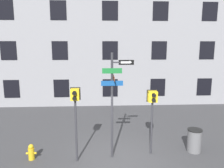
% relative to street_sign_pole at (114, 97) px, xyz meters
% --- Properties ---
extents(ground_plane, '(60.00, 60.00, 0.00)m').
position_rel_street_sign_pole_xyz_m(ground_plane, '(0.20, -0.30, -2.43)').
color(ground_plane, '#38383A').
extents(building_facade, '(24.00, 0.63, 13.17)m').
position_rel_street_sign_pole_xyz_m(building_facade, '(0.20, 7.59, 4.15)').
color(building_facade, gray).
rests_on(building_facade, ground_plane).
extents(street_sign_pole, '(1.21, 0.95, 4.06)m').
position_rel_street_sign_pole_xyz_m(street_sign_pole, '(0.00, 0.00, 0.00)').
color(street_sign_pole, '#2D2D33').
rests_on(street_sign_pole, ground_plane).
extents(pedestrian_signal_left, '(0.37, 0.40, 2.82)m').
position_rel_street_sign_pole_xyz_m(pedestrian_signal_left, '(-1.41, -0.24, -0.22)').
color(pedestrian_signal_left, '#2D2D33').
rests_on(pedestrian_signal_left, ground_plane).
extents(pedestrian_signal_right, '(0.41, 0.40, 2.61)m').
position_rel_street_sign_pole_xyz_m(pedestrian_signal_right, '(1.52, 0.19, -0.36)').
color(pedestrian_signal_right, '#2D2D33').
rests_on(pedestrian_signal_right, ground_plane).
extents(fire_hydrant, '(0.39, 0.23, 0.62)m').
position_rel_street_sign_pole_xyz_m(fire_hydrant, '(-3.16, -0.02, -2.14)').
color(fire_hydrant, gold).
rests_on(fire_hydrant, ground_plane).
extents(trash_bin, '(0.59, 0.59, 0.95)m').
position_rel_street_sign_pole_xyz_m(trash_bin, '(3.33, 0.28, -1.96)').
color(trash_bin, '#59595B').
rests_on(trash_bin, ground_plane).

